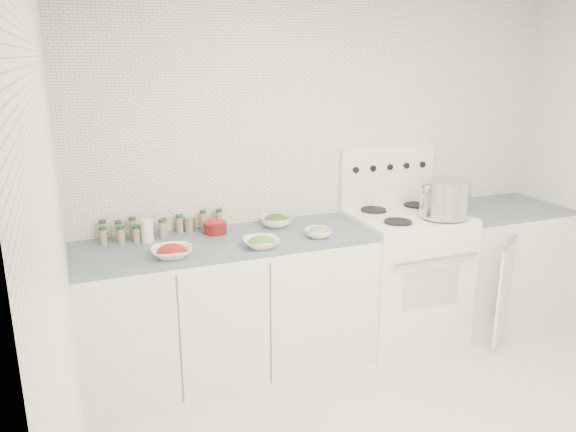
# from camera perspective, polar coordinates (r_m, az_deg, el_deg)

# --- Properties ---
(room_walls) EXTENTS (3.54, 3.04, 2.52)m
(room_walls) POSITION_cam_1_polar(r_m,az_deg,el_deg) (2.67, 18.05, 5.69)
(room_walls) COLOR white
(room_walls) RESTS_ON ground
(counter_left) EXTENTS (1.85, 0.62, 0.90)m
(counter_left) POSITION_cam_1_polar(r_m,az_deg,el_deg) (3.67, -6.06, -9.08)
(counter_left) COLOR white
(counter_left) RESTS_ON ground
(stove) EXTENTS (0.76, 0.70, 1.36)m
(stove) POSITION_cam_1_polar(r_m,az_deg,el_deg) (4.15, 11.62, -5.56)
(stove) COLOR white
(stove) RESTS_ON ground
(counter_right) EXTENTS (0.89, 0.87, 0.90)m
(counter_right) POSITION_cam_1_polar(r_m,az_deg,el_deg) (4.65, 20.14, -4.49)
(counter_right) COLOR white
(counter_right) RESTS_ON ground
(stock_pot) EXTENTS (0.35, 0.33, 0.25)m
(stock_pot) POSITION_cam_1_polar(r_m,az_deg,el_deg) (3.93, 15.66, 1.91)
(stock_pot) COLOR silver
(stock_pot) RESTS_ON stove
(bowl_tomato) EXTENTS (0.25, 0.25, 0.08)m
(bowl_tomato) POSITION_cam_1_polar(r_m,az_deg,el_deg) (3.25, -11.73, -3.54)
(bowl_tomato) COLOR white
(bowl_tomato) RESTS_ON counter_left
(bowl_snowpea) EXTENTS (0.24, 0.24, 0.07)m
(bowl_snowpea) POSITION_cam_1_polar(r_m,az_deg,el_deg) (3.34, -2.73, -2.67)
(bowl_snowpea) COLOR white
(bowl_snowpea) RESTS_ON counter_left
(bowl_broccoli) EXTENTS (0.22, 0.22, 0.09)m
(bowl_broccoli) POSITION_cam_1_polar(r_m,az_deg,el_deg) (3.74, -1.22, -0.46)
(bowl_broccoli) COLOR white
(bowl_broccoli) RESTS_ON counter_left
(bowl_zucchini) EXTENTS (0.17, 0.17, 0.07)m
(bowl_zucchini) POSITION_cam_1_polar(r_m,az_deg,el_deg) (3.52, 3.14, -1.66)
(bowl_zucchini) COLOR white
(bowl_zucchini) RESTS_ON counter_left
(bowl_pepper) EXTENTS (0.15, 0.15, 0.09)m
(bowl_pepper) POSITION_cam_1_polar(r_m,az_deg,el_deg) (3.62, -7.41, -1.06)
(bowl_pepper) COLOR #611013
(bowl_pepper) RESTS_ON counter_left
(salt_canister) EXTENTS (0.07, 0.07, 0.14)m
(salt_canister) POSITION_cam_1_polar(r_m,az_deg,el_deg) (3.52, -14.10, -1.48)
(salt_canister) COLOR white
(salt_canister) RESTS_ON counter_left
(tin_can) EXTENTS (0.07, 0.07, 0.10)m
(tin_can) POSITION_cam_1_polar(r_m,az_deg,el_deg) (3.69, -9.92, -0.79)
(tin_can) COLOR #A79F8D
(tin_can) RESTS_ON counter_left
(spice_cluster) EXTENTS (0.78, 0.15, 0.13)m
(spice_cluster) POSITION_cam_1_polar(r_m,az_deg,el_deg) (3.61, -13.67, -1.17)
(spice_cluster) COLOR gray
(spice_cluster) RESTS_ON counter_left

